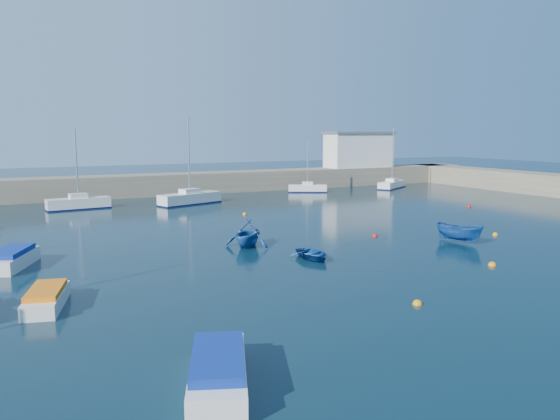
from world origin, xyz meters
name	(u,v)px	position (x,y,z in m)	size (l,w,h in m)	color
ground	(383,285)	(0.00, 0.00, 0.00)	(220.00, 220.00, 0.00)	black
back_wall	(161,184)	(0.00, 46.00, 1.30)	(96.00, 4.50, 2.60)	#726957
right_arm	(499,180)	(44.00, 32.00, 1.30)	(4.50, 32.00, 2.60)	#726957
harbor_office	(359,151)	(30.00, 46.00, 5.10)	(10.00, 4.00, 5.00)	silver
sailboat_5	(79,203)	(-10.90, 36.76, 0.64)	(6.36, 2.39, 8.29)	silver
sailboat_6	(190,198)	(0.54, 35.45, 0.68)	(7.47, 4.26, 9.50)	silver
sailboat_7	(307,188)	(18.01, 40.19, 0.55)	(5.10, 3.54, 6.74)	silver
sailboat_8	(392,184)	(31.12, 39.28, 0.56)	(6.39, 4.95, 8.40)	silver
motorboat_0	(46,298)	(-15.90, 3.91, 0.43)	(2.39, 4.31, 0.92)	silver
motorboat_1	(12,259)	(-17.22, 12.75, 0.52)	(3.20, 4.82, 1.12)	silver
motorboat_3	(218,371)	(-11.60, -7.01, 0.53)	(3.33, 5.14, 1.14)	silver
dinghy_center	(313,254)	(-0.33, 6.74, 0.31)	(2.16, 3.02, 0.63)	navy
dinghy_left	(248,233)	(-2.52, 11.98, 0.95)	(3.11, 3.61, 1.90)	navy
dinghy_right	(459,233)	(11.74, 6.59, 0.69)	(1.34, 3.56, 1.38)	navy
buoy_0	(417,305)	(-0.51, -3.31, 0.00)	(0.46, 0.46, 0.46)	orange
buoy_1	(375,236)	(7.63, 11.13, 0.00)	(0.44, 0.44, 0.44)	#BA100D
buoy_2	(495,235)	(16.26, 7.40, 0.00)	(0.43, 0.43, 0.43)	orange
buoy_3	(245,215)	(3.01, 25.76, 0.00)	(0.43, 0.43, 0.43)	orange
buoy_4	(469,207)	(26.34, 20.06, 0.00)	(0.46, 0.46, 0.46)	#BA100D
buoy_5	(492,266)	(8.41, 0.50, 0.00)	(0.49, 0.49, 0.49)	orange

